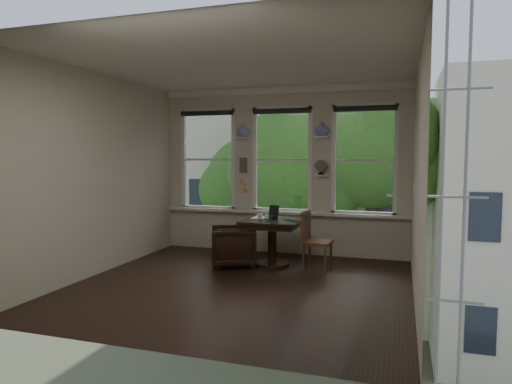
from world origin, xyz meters
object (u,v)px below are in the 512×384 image
(armchair_left, at_px, (233,246))
(laptop, at_px, (292,220))
(side_chair_right, at_px, (317,242))
(mug, at_px, (260,216))
(table, at_px, (272,243))

(armchair_left, bearing_deg, laptop, 76.67)
(side_chair_right, xyz_separation_m, mug, (-0.96, 0.10, 0.34))
(armchair_left, height_order, laptop, laptop)
(mug, bearing_deg, table, 6.36)
(armchair_left, relative_size, side_chair_right, 0.77)
(table, bearing_deg, laptop, -7.44)
(side_chair_right, height_order, laptop, side_chair_right)
(side_chair_right, relative_size, laptop, 2.73)
(armchair_left, relative_size, laptop, 2.09)
(laptop, bearing_deg, table, -162.12)
(armchair_left, xyz_separation_m, side_chair_right, (1.36, 0.07, 0.14))
(laptop, xyz_separation_m, mug, (-0.53, 0.02, 0.03))
(side_chair_right, xyz_separation_m, laptop, (-0.43, 0.08, 0.30))
(armchair_left, bearing_deg, table, 85.36)
(table, height_order, armchair_left, table)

